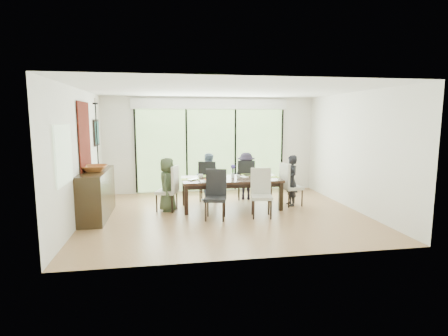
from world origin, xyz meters
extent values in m
cube|color=brown|center=(0.00, 0.00, -0.01)|extent=(6.00, 5.00, 0.01)
cube|color=white|center=(0.00, 0.00, 2.71)|extent=(6.00, 5.00, 0.01)
cube|color=silver|center=(0.00, 2.51, 1.35)|extent=(6.00, 0.02, 2.70)
cube|color=silver|center=(0.00, -2.51, 1.35)|extent=(6.00, 0.02, 2.70)
cube|color=silver|center=(-3.01, 0.00, 1.35)|extent=(0.02, 5.00, 2.70)
cube|color=white|center=(3.01, 0.00, 1.35)|extent=(0.02, 5.00, 2.70)
cube|color=#598C3F|center=(0.00, 2.47, 1.20)|extent=(4.20, 0.02, 2.30)
cube|color=white|center=(0.00, 2.46, 2.50)|extent=(4.40, 0.06, 0.28)
cube|color=black|center=(-2.10, 2.46, 1.20)|extent=(0.05, 0.04, 2.30)
cube|color=black|center=(-0.70, 2.46, 1.20)|extent=(0.05, 0.04, 2.30)
cube|color=black|center=(0.70, 2.46, 1.20)|extent=(0.05, 0.04, 2.30)
cube|color=black|center=(2.10, 2.46, 1.20)|extent=(0.05, 0.04, 2.30)
cube|color=#8CAD7F|center=(-2.97, -1.20, 1.50)|extent=(0.02, 0.90, 1.00)
cube|color=#4F2E21|center=(0.00, 3.40, -0.05)|extent=(6.00, 1.80, 0.10)
cube|color=brown|center=(0.00, 4.20, 0.55)|extent=(6.00, 0.08, 0.06)
sphere|color=#14380F|center=(-1.80, 5.20, 1.44)|extent=(3.20, 3.20, 3.20)
sphere|color=#14380F|center=(0.40, 5.80, 1.80)|extent=(4.00, 4.00, 4.00)
sphere|color=#14380F|center=(2.20, 5.00, 1.26)|extent=(2.80, 2.80, 2.80)
sphere|color=#14380F|center=(-0.60, 6.50, 1.62)|extent=(3.60, 3.60, 3.60)
cube|color=black|center=(0.22, 0.54, 0.69)|extent=(2.28, 1.05, 0.06)
cube|color=black|center=(0.22, 0.54, 0.60)|extent=(2.09, 0.86, 0.10)
cube|color=black|center=(-0.86, 0.11, 0.33)|extent=(0.09, 0.09, 0.66)
cube|color=black|center=(1.30, 0.11, 0.33)|extent=(0.09, 0.09, 0.66)
cube|color=black|center=(-0.86, 0.97, 0.33)|extent=(0.09, 0.09, 0.66)
cube|color=black|center=(1.30, 0.97, 0.33)|extent=(0.09, 0.09, 0.66)
imported|color=#414F34|center=(-1.26, 0.54, 0.61)|extent=(0.50, 0.65, 1.23)
imported|color=black|center=(1.70, 0.54, 0.61)|extent=(0.36, 0.57, 1.23)
imported|color=#7088A3|center=(-0.23, 1.37, 0.61)|extent=(0.61, 0.42, 1.23)
imported|color=#251F2F|center=(0.77, 1.37, 0.61)|extent=(0.64, 0.48, 1.23)
cube|color=#A1B440|center=(-0.73, 0.54, 0.72)|extent=(0.42, 0.30, 0.01)
cube|color=#89A33A|center=(1.17, 0.54, 0.72)|extent=(0.42, 0.30, 0.01)
cube|color=#8ABA42|center=(-0.23, 0.94, 0.72)|extent=(0.42, 0.30, 0.01)
cube|color=#9EBA42|center=(0.77, 0.94, 0.72)|extent=(0.42, 0.30, 0.01)
cube|color=white|center=(-0.33, 0.24, 0.72)|extent=(0.42, 0.30, 0.01)
cube|color=black|center=(-0.13, 0.89, 0.73)|extent=(0.25, 0.17, 0.01)
cube|color=black|center=(0.72, 0.89, 0.72)|extent=(0.23, 0.16, 0.01)
cube|color=white|center=(0.92, 0.49, 0.72)|extent=(0.29, 0.21, 0.00)
cube|color=white|center=(-0.33, 0.24, 0.73)|extent=(0.25, 0.25, 0.02)
cube|color=#C65417|center=(-0.33, 0.24, 0.75)|extent=(0.19, 0.19, 0.01)
cylinder|color=silver|center=(0.27, 0.59, 0.77)|extent=(0.08, 0.08, 0.11)
cylinder|color=#337226|center=(0.27, 0.59, 0.89)|extent=(0.04, 0.04, 0.15)
sphere|color=#5045AD|center=(0.27, 0.59, 0.98)|extent=(0.10, 0.10, 0.10)
imported|color=silver|center=(-0.63, 0.44, 0.73)|extent=(0.36, 0.37, 0.02)
imported|color=white|center=(-0.48, 0.69, 0.76)|extent=(0.17, 0.17, 0.09)
imported|color=white|center=(0.37, 0.44, 0.76)|extent=(0.13, 0.13, 0.09)
imported|color=white|center=(1.02, 0.64, 0.76)|extent=(0.16, 0.16, 0.09)
imported|color=white|center=(0.47, 0.59, 0.72)|extent=(0.23, 0.26, 0.02)
cube|color=black|center=(-2.76, 0.27, 0.50)|extent=(0.50, 1.78, 1.00)
imported|color=#954D20|center=(-2.76, 0.17, 1.07)|extent=(0.53, 0.53, 0.13)
cylinder|color=black|center=(-2.76, 0.62, 1.03)|extent=(0.11, 0.11, 0.04)
cylinder|color=black|center=(-2.76, 0.62, 1.73)|extent=(0.03, 0.03, 1.39)
cylinder|color=black|center=(-2.76, 0.62, 2.42)|extent=(0.11, 0.11, 0.03)
cylinder|color=silver|center=(-2.76, 0.62, 2.49)|extent=(0.04, 0.04, 0.11)
cube|color=maroon|center=(-2.97, 0.40, 1.70)|extent=(0.02, 1.00, 1.50)
cube|color=black|center=(-2.97, 1.70, 1.75)|extent=(0.03, 0.55, 0.65)
cube|color=#174945|center=(-2.95, 1.70, 1.75)|extent=(0.01, 0.45, 0.55)
camera|label=1|loc=(-1.28, -7.39, 2.11)|focal=28.00mm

